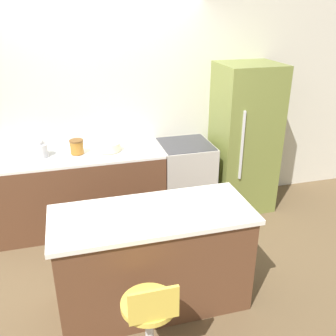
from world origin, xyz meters
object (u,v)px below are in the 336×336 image
at_px(mixing_bowl, 109,146).
at_px(stool_chair, 150,324).
at_px(oven_range, 185,178).
at_px(refrigerator, 244,139).
at_px(kettle, 40,149).

bearing_deg(mixing_bowl, stool_chair, -90.46).
bearing_deg(stool_chair, oven_range, 66.36).
relative_size(refrigerator, stool_chair, 2.15).
relative_size(refrigerator, kettle, 8.42).
distance_m(stool_chair, mixing_bowl, 2.20).
height_order(refrigerator, mixing_bowl, refrigerator).
distance_m(oven_range, mixing_bowl, 1.04).
relative_size(oven_range, refrigerator, 0.50).
bearing_deg(kettle, stool_chair, -71.27).
bearing_deg(stool_chair, refrigerator, 51.31).
height_order(oven_range, kettle, kettle).
relative_size(oven_range, stool_chair, 1.08).
distance_m(refrigerator, mixing_bowl, 1.67).
xyz_separation_m(refrigerator, stool_chair, (-1.68, -2.10, -0.48)).
bearing_deg(kettle, refrigerator, -0.65).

